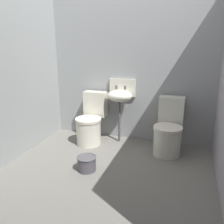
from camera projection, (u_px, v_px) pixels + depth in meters
name	position (u px, v px, depth m)	size (l,w,h in m)	color
ground_plane	(104.00, 177.00, 2.90)	(2.98, 2.82, 0.08)	slate
wall_back	(131.00, 66.00, 3.71)	(2.98, 0.10, 2.36)	#959899
wall_left	(9.00, 71.00, 3.06)	(0.10, 2.62, 2.36)	#939897
toilet_left	(91.00, 123.00, 3.75)	(0.40, 0.59, 0.78)	silver
toilet_right	(168.00, 131.00, 3.39)	(0.42, 0.60, 0.78)	silver
sink	(120.00, 95.00, 3.67)	(0.42, 0.35, 0.99)	#504D54
bucket	(87.00, 163.00, 2.95)	(0.24, 0.24, 0.18)	#504D54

